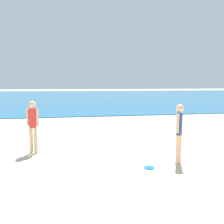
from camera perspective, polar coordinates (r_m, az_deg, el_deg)
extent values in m
cube|color=#1E6B9E|center=(45.23, -9.16, 4.03)|extent=(160.00, 60.00, 0.06)
cylinder|color=#DDAD84|center=(6.60, 15.75, -8.81)|extent=(0.11, 0.11, 0.79)
cylinder|color=#DDAD84|center=(6.73, 16.11, -8.52)|extent=(0.11, 0.11, 0.79)
cube|color=#233899|center=(6.52, 16.13, -2.79)|extent=(0.21, 0.21, 0.59)
sphere|color=#DDAD84|center=(6.46, 16.25, 0.89)|extent=(0.21, 0.21, 0.21)
cylinder|color=#DDAD84|center=(6.37, 15.76, -2.69)|extent=(0.08, 0.08, 0.53)
cylinder|color=#DDAD84|center=(6.65, 16.51, -2.32)|extent=(0.08, 0.08, 0.53)
cylinder|color=blue|center=(6.23, 9.07, -13.27)|extent=(0.27, 0.27, 0.03)
cylinder|color=#DDAD84|center=(7.67, -18.14, -6.66)|extent=(0.11, 0.11, 0.80)
cylinder|color=#DDAD84|center=(7.72, -19.14, -6.61)|extent=(0.11, 0.11, 0.80)
cube|color=red|center=(7.57, -18.84, -1.44)|extent=(0.20, 0.15, 0.60)
sphere|color=#DDAD84|center=(7.52, -18.97, 1.78)|extent=(0.22, 0.22, 0.22)
cylinder|color=#DDAD84|center=(7.51, -17.79, -1.20)|extent=(0.08, 0.08, 0.54)
cylinder|color=#DDAD84|center=(7.61, -19.90, -1.17)|extent=(0.08, 0.08, 0.54)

